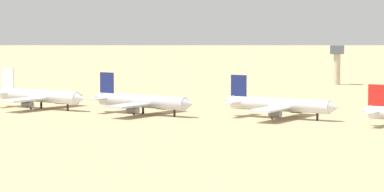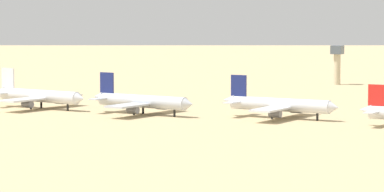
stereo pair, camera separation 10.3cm
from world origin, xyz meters
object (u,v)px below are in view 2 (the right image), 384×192
(parked_jet_white_3, at_px, (38,96))
(parked_jet_navy_5, at_px, (279,105))
(control_tower, at_px, (337,61))
(parked_jet_navy_4, at_px, (141,101))

(parked_jet_white_3, bearing_deg, parked_jet_navy_5, 13.34)
(parked_jet_navy_5, relative_size, control_tower, 2.24)
(parked_jet_white_3, relative_size, control_tower, 2.29)
(parked_jet_navy_4, distance_m, control_tower, 159.99)
(parked_jet_white_3, bearing_deg, control_tower, 78.58)
(parked_jet_white_3, distance_m, control_tower, 167.77)
(parked_jet_navy_4, height_order, parked_jet_navy_5, parked_jet_navy_4)
(parked_jet_white_3, distance_m, parked_jet_navy_4, 42.17)
(parked_jet_navy_4, bearing_deg, parked_jet_white_3, -174.66)
(parked_jet_navy_5, bearing_deg, parked_jet_white_3, -171.32)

